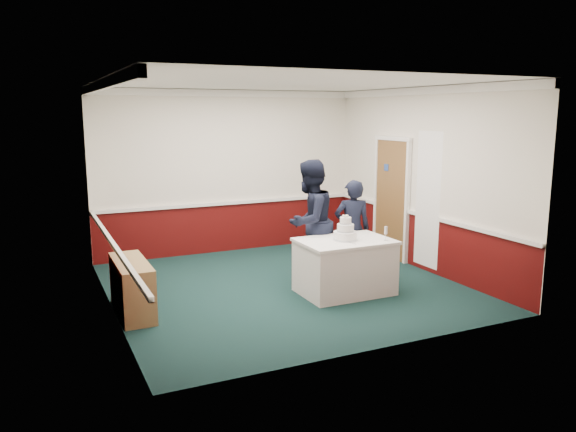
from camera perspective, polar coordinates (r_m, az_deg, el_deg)
name	(u,v)px	position (r m, az deg, el deg)	size (l,w,h in m)	color
ground	(285,286)	(8.54, -0.31, -7.17)	(5.00, 5.00, 0.00)	#122C27
room_shell	(273,153)	(8.75, -1.53, 6.40)	(5.00, 5.00, 3.00)	silver
sideboard	(132,287)	(7.62, -15.54, -6.99)	(0.41, 1.20, 0.70)	#A1844E
cake_table	(345,266)	(8.18, 5.78, -5.08)	(1.32, 0.92, 0.79)	white
wedding_cake	(345,232)	(8.07, 5.85, -1.66)	(0.35, 0.35, 0.36)	white
cake_knife	(351,243)	(7.91, 6.39, -2.71)	(0.01, 0.22, 0.01)	silver
champagne_flute	(386,231)	(8.10, 9.91, -1.51)	(0.05, 0.05, 0.21)	silver
person_man	(310,222)	(8.56, 2.21, -0.58)	(0.92, 0.72, 1.89)	black
person_woman	(352,229)	(8.85, 6.54, -1.36)	(0.57, 0.37, 1.57)	black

